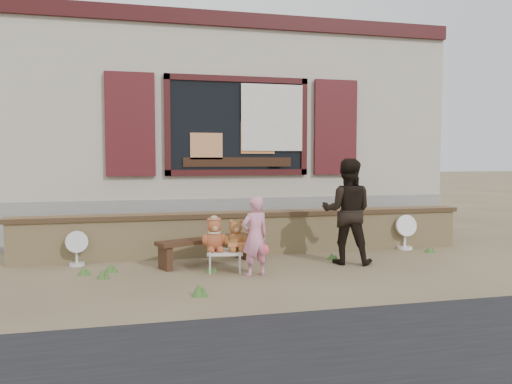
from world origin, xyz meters
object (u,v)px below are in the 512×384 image
object	(u,v)px
teddy_bear_right	(235,235)
child	(255,236)
teddy_bear_left	(214,234)
adult	(347,211)
bench	(206,245)
folding_chair	(225,253)

from	to	relation	value
teddy_bear_right	child	world-z (taller)	child
teddy_bear_left	adult	bearing A→B (deg)	12.45
teddy_bear_left	teddy_bear_right	world-z (taller)	teddy_bear_left
bench	teddy_bear_right	bearing A→B (deg)	-84.05
teddy_bear_right	child	distance (m)	0.35
teddy_bear_left	bench	bearing A→B (deg)	103.17
teddy_bear_right	adult	distance (m)	1.67
teddy_bear_left	child	distance (m)	0.58
bench	adult	bearing A→B (deg)	-34.83
bench	adult	distance (m)	2.06
child	adult	size ratio (longest dim) A/B	0.68
folding_chair	adult	xyz separation A→B (m)	(1.78, 0.12, 0.49)
child	adult	world-z (taller)	adult
adult	child	bearing A→B (deg)	41.51
folding_chair	adult	size ratio (longest dim) A/B	0.35
teddy_bear_right	bench	bearing A→B (deg)	128.04
teddy_bear_right	child	xyz separation A→B (m)	(0.20, -0.29, 0.01)
teddy_bear_right	adult	xyz separation A→B (m)	(1.65, 0.15, 0.25)
bench	child	distance (m)	1.03
teddy_bear_right	adult	bearing A→B (deg)	14.54
bench	folding_chair	bearing A→B (deg)	-95.15
folding_chair	adult	world-z (taller)	adult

